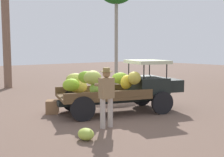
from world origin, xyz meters
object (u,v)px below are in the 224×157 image
Objects in this scene: farmer at (106,94)px; wooden_crate at (52,107)px; loose_banana_bunch at (86,134)px; truck at (124,87)px.

farmer is 3.68× the size of wooden_crate.
truck is at bearing 32.37° from loose_banana_bunch.
loose_banana_bunch is (-1.07, -0.56, -0.83)m from farmer.
farmer is at bearing -126.18° from truck.
truck is at bearing -51.39° from farmer.
farmer is 1.47m from loose_banana_bunch.
wooden_crate reaches higher than loose_banana_bunch.
loose_banana_bunch is (-0.69, -3.16, -0.08)m from wooden_crate.
wooden_crate is at bearing 12.04° from farmer.
truck is 2.71× the size of farmer.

